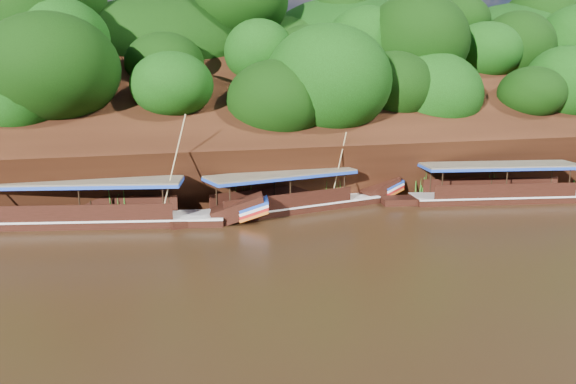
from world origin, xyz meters
name	(u,v)px	position (x,y,z in m)	size (l,w,h in m)	color
ground	(400,246)	(0.00, 0.00, 0.00)	(160.00, 160.00, 0.00)	black
riverbank	(269,148)	(-0.01, 22.73, 1.89)	(120.00, 30.06, 19.40)	black
boat_0	(521,192)	(12.06, 6.32, 0.55)	(14.99, 4.88, 6.85)	black
boat_1	(303,201)	(-1.95, 8.34, 0.53)	(13.65, 4.67, 5.02)	black
boat_2	(117,214)	(-12.62, 8.04, 0.55)	(15.47, 5.50, 6.31)	black
reeds	(266,194)	(-3.98, 9.40, 0.85)	(48.68, 2.49, 2.00)	#2C6B1A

